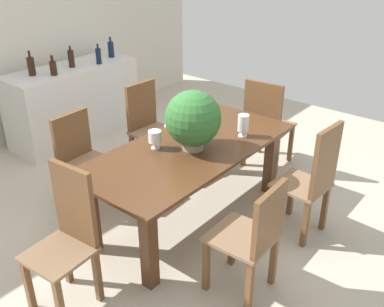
% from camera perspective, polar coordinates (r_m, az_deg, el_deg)
% --- Properties ---
extents(ground_plane, '(7.04, 7.04, 0.00)m').
position_cam_1_polar(ground_plane, '(4.31, -2.89, -7.02)').
color(ground_plane, '#BCB29E').
extents(back_wall, '(6.40, 0.10, 2.60)m').
position_cam_1_polar(back_wall, '(5.78, -23.40, 13.80)').
color(back_wall, beige).
rests_on(back_wall, ground).
extents(dining_table, '(2.05, 0.96, 0.74)m').
position_cam_1_polar(dining_table, '(3.86, -0.26, -0.91)').
color(dining_table, '#4C2D19').
rests_on(dining_table, ground).
extents(chair_far_left, '(0.46, 0.45, 0.93)m').
position_cam_1_polar(chair_far_left, '(4.24, -14.34, -0.32)').
color(chair_far_left, brown).
rests_on(chair_far_left, ground).
extents(chair_near_right, '(0.44, 0.45, 1.07)m').
position_cam_1_polar(chair_near_right, '(3.78, 15.58, -3.08)').
color(chair_near_right, brown).
rests_on(chair_near_right, ground).
extents(chair_near_left, '(0.45, 0.45, 0.93)m').
position_cam_1_polar(chair_near_left, '(3.12, 8.08, -10.54)').
color(chair_near_left, brown).
rests_on(chair_near_left, ground).
extents(chair_head_end, '(0.44, 0.44, 1.06)m').
position_cam_1_polar(chair_head_end, '(3.14, -15.98, -10.03)').
color(chair_head_end, brown).
rests_on(chair_head_end, ground).
extents(chair_far_right, '(0.45, 0.49, 0.99)m').
position_cam_1_polar(chair_far_right, '(4.78, -5.66, 3.91)').
color(chair_far_right, brown).
rests_on(chair_far_right, ground).
extents(chair_foot_end, '(0.52, 0.51, 1.03)m').
position_cam_1_polar(chair_foot_end, '(4.84, 9.65, 4.24)').
color(chair_foot_end, brown).
rests_on(chair_foot_end, ground).
extents(flower_centerpiece, '(0.48, 0.48, 0.52)m').
position_cam_1_polar(flower_centerpiece, '(3.65, 0.13, 4.53)').
color(flower_centerpiece, gray).
rests_on(flower_centerpiece, dining_table).
extents(crystal_vase_left, '(0.11, 0.11, 0.17)m').
position_cam_1_polar(crystal_vase_left, '(3.73, -4.89, 2.15)').
color(crystal_vase_left, silver).
rests_on(crystal_vase_left, dining_table).
extents(crystal_vase_center_near, '(0.10, 0.10, 0.21)m').
position_cam_1_polar(crystal_vase_center_near, '(3.97, 6.75, 3.90)').
color(crystal_vase_center_near, silver).
rests_on(crystal_vase_center_near, dining_table).
extents(wine_glass, '(0.06, 0.06, 0.15)m').
position_cam_1_polar(wine_glass, '(4.33, 1.75, 5.81)').
color(wine_glass, silver).
rests_on(wine_glass, dining_table).
extents(kitchen_counter, '(1.67, 0.62, 0.93)m').
position_cam_1_polar(kitchen_counter, '(5.81, -15.15, 6.49)').
color(kitchen_counter, silver).
rests_on(kitchen_counter, ground).
extents(wine_bottle_clear, '(0.08, 0.08, 0.26)m').
position_cam_1_polar(wine_bottle_clear, '(5.99, -10.59, 13.30)').
color(wine_bottle_clear, '#0F1E38').
rests_on(wine_bottle_clear, kitchen_counter).
extents(wine_bottle_dark, '(0.07, 0.07, 0.25)m').
position_cam_1_polar(wine_bottle_dark, '(5.70, -12.17, 12.42)').
color(wine_bottle_dark, '#0F1E38').
rests_on(wine_bottle_dark, kitchen_counter).
extents(wine_bottle_green, '(0.08, 0.08, 0.29)m').
position_cam_1_polar(wine_bottle_green, '(5.42, -20.35, 10.72)').
color(wine_bottle_green, black).
rests_on(wine_bottle_green, kitchen_counter).
extents(wine_bottle_tall, '(0.08, 0.08, 0.23)m').
position_cam_1_polar(wine_bottle_tall, '(5.35, -17.75, 10.68)').
color(wine_bottle_tall, black).
rests_on(wine_bottle_tall, kitchen_counter).
extents(wine_bottle_amber, '(0.07, 0.07, 0.26)m').
position_cam_1_polar(wine_bottle_amber, '(5.63, -15.58, 11.93)').
color(wine_bottle_amber, black).
rests_on(wine_bottle_amber, kitchen_counter).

